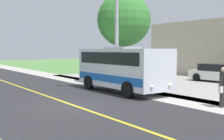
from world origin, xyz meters
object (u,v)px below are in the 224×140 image
shuttle_bus_front (122,67)px  parked_car_near (217,73)px  pedestrian_with_bags (223,86)px  street_light_pole (115,28)px  tree_curbside (124,20)px

shuttle_bus_front → parked_car_near: shuttle_bus_front is taller
shuttle_bus_front → pedestrian_with_bags: 6.47m
pedestrian_with_bags → street_light_pole: 8.26m
parked_car_near → tree_curbside: tree_curbside is taller
tree_curbside → street_light_pole: bearing=42.5°
parked_car_near → tree_curbside: size_ratio=0.65×
pedestrian_with_bags → tree_curbside: 10.93m
pedestrian_with_bags → tree_curbside: (-2.11, -10.00, 3.88)m
shuttle_bus_front → parked_car_near: (-9.47, 0.25, -0.83)m
street_light_pole → tree_curbside: bearing=-137.5°
shuttle_bus_front → tree_curbside: bearing=-128.9°
shuttle_bus_front → parked_car_near: size_ratio=1.49×
pedestrian_with_bags → parked_car_near: size_ratio=0.40×
shuttle_bus_front → tree_curbside: size_ratio=0.97×
pedestrian_with_bags → parked_car_near: pedestrian_with_bags is taller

